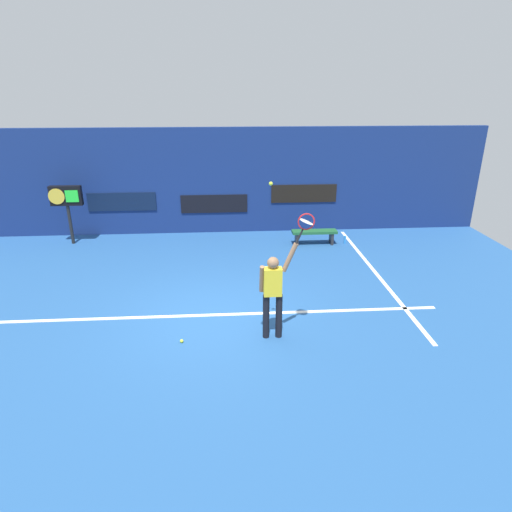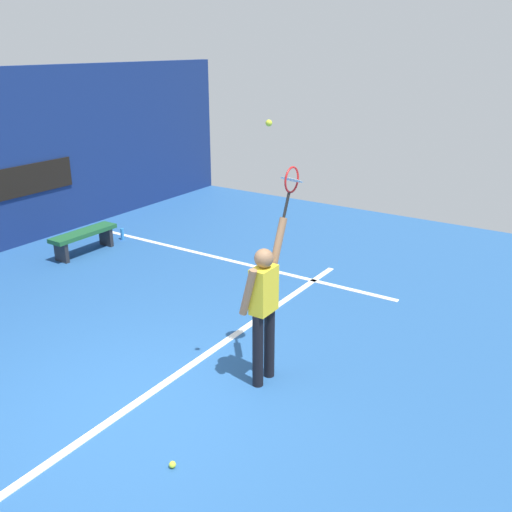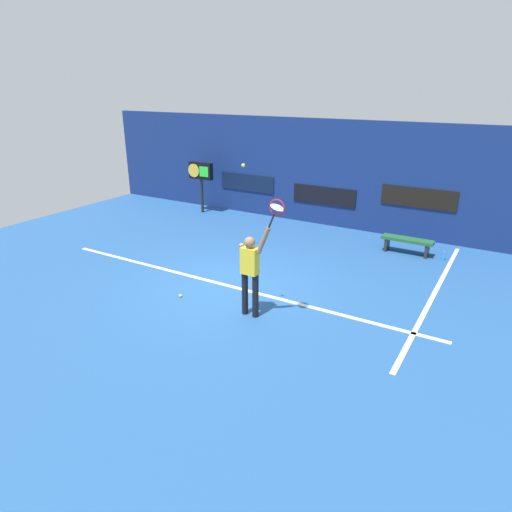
# 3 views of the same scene
# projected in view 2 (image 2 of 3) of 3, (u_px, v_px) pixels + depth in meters

# --- Properties ---
(ground_plane) EXTENTS (18.00, 18.00, 0.00)m
(ground_plane) POSITION_uv_depth(u_px,v_px,m) (134.00, 406.00, 6.44)
(ground_plane) COLOR #23518C
(sponsor_banner_starboard) EXTENTS (2.20, 0.03, 0.60)m
(sponsor_banner_starboard) POSITION_uv_depth(u_px,v_px,m) (26.00, 180.00, 11.33)
(sponsor_banner_starboard) COLOR black
(court_baseline) EXTENTS (10.00, 0.10, 0.01)m
(court_baseline) POSITION_uv_depth(u_px,v_px,m) (133.00, 405.00, 6.44)
(court_baseline) COLOR white
(court_baseline) RESTS_ON ground_plane
(court_sideline) EXTENTS (0.10, 7.00, 0.01)m
(court_sideline) POSITION_uv_depth(u_px,v_px,m) (220.00, 258.00, 10.85)
(court_sideline) COLOR white
(court_sideline) RESTS_ON ground_plane
(tennis_player) EXTENTS (0.71, 0.31, 1.96)m
(tennis_player) POSITION_uv_depth(u_px,v_px,m) (264.00, 304.00, 6.59)
(tennis_player) COLOR black
(tennis_player) RESTS_ON ground_plane
(tennis_racket) EXTENTS (0.41, 0.27, 0.62)m
(tennis_racket) POSITION_uv_depth(u_px,v_px,m) (291.00, 183.00, 6.57)
(tennis_racket) COLOR black
(tennis_ball) EXTENTS (0.07, 0.07, 0.07)m
(tennis_ball) POSITION_uv_depth(u_px,v_px,m) (269.00, 123.00, 5.76)
(tennis_ball) COLOR #CCE033
(court_bench) EXTENTS (1.40, 0.36, 0.45)m
(court_bench) POSITION_uv_depth(u_px,v_px,m) (84.00, 237.00, 11.03)
(court_bench) COLOR #1E592D
(court_bench) RESTS_ON ground_plane
(water_bottle) EXTENTS (0.07, 0.07, 0.24)m
(water_bottle) POSITION_uv_depth(u_px,v_px,m) (122.00, 234.00, 11.88)
(water_bottle) COLOR #338CD8
(water_bottle) RESTS_ON ground_plane
(spare_ball) EXTENTS (0.07, 0.07, 0.07)m
(spare_ball) POSITION_uv_depth(u_px,v_px,m) (172.00, 465.00, 5.49)
(spare_ball) COLOR #CCE033
(spare_ball) RESTS_ON ground_plane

